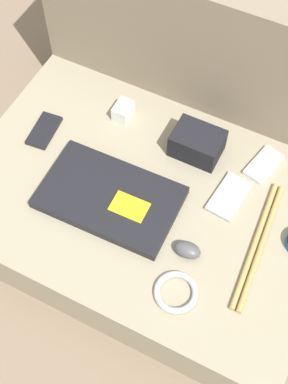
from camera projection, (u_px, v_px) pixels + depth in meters
The scene contains 12 objects.
ground_plane at pixel (144, 225), 1.49m from camera, with size 8.00×8.00×0.00m, color #7A6651.
couch_seat at pixel (144, 211), 1.42m from camera, with size 0.94×0.63×0.16m.
couch_backrest at pixel (213, 58), 1.45m from camera, with size 0.94×0.20×0.53m.
laptop at pixel (110, 197), 1.34m from camera, with size 0.35×0.22×0.03m.
computer_mouse at pixel (187, 250), 1.26m from camera, with size 0.07×0.04×0.03m.
phone_silver at pixel (44, 131), 1.45m from camera, with size 0.07×0.12×0.01m.
phone_black at pixel (229, 197), 1.34m from camera, with size 0.08×0.13×0.01m.
phone_small at pixel (264, 165), 1.39m from camera, with size 0.08×0.12×0.01m.
camera_pouch at pixel (197, 143), 1.39m from camera, with size 0.13×0.09×0.07m.
charger_brick at pixel (123, 111), 1.47m from camera, with size 0.04×0.06×0.04m.
cable_coil at pixel (176, 292), 1.21m from camera, with size 0.10×0.10×0.02m.
drumstick_pair at pixel (259, 243), 1.28m from camera, with size 0.05×0.36×0.01m.
Camera 1 is at (0.31, -0.61, 1.33)m, focal length 50.00 mm.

